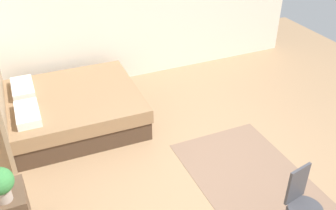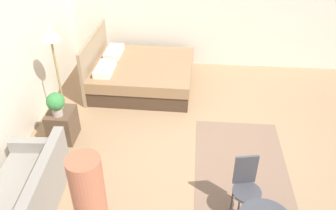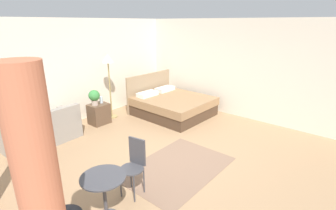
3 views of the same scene
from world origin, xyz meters
name	(u,v)px [view 1 (image 1 of 3)]	position (x,y,z in m)	size (l,w,h in m)	color
ground_plane	(217,174)	(0.00, 0.00, -0.01)	(9.31, 9.54, 0.02)	#9E7A56
wall_right	(134,7)	(3.15, 0.00, 1.36)	(0.12, 6.54, 2.72)	silver
area_rug	(249,176)	(-0.21, -0.36, 0.00)	(2.05, 1.41, 0.01)	#7F604C
bed	(70,108)	(1.95, 1.55, 0.29)	(1.85, 2.06, 1.11)	#473323
potted_plant	(0,183)	(0.04, 2.58, 0.78)	(0.29, 0.29, 0.41)	tan
cafe_chair_near_couch	(301,198)	(-1.20, -0.29, 0.55)	(0.43, 0.43, 0.92)	#3F3F44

